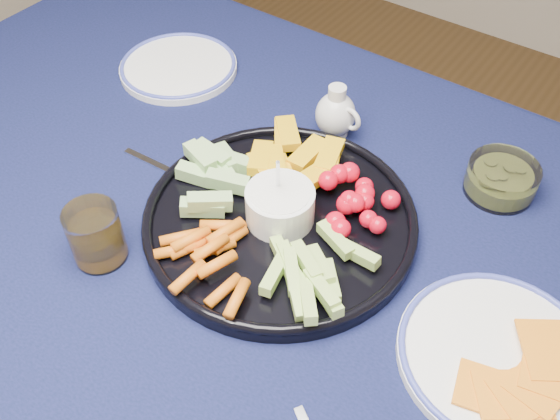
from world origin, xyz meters
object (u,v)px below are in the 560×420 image
Objects in this scene: dining_table at (272,298)px; cheese_plate at (499,354)px; crudite_platter at (278,215)px; side_plate_extra at (178,67)px; pickle_bowl at (501,180)px; juice_tumbler at (97,238)px; creamer_pitcher at (336,114)px.

dining_table is 6.86× the size of cheese_plate.
crudite_platter is 1.80× the size of side_plate_extra.
dining_table is 4.23× the size of crudite_platter.
juice_tumbler is at bearing -132.06° from pickle_bowl.
creamer_pitcher is at bearing 147.49° from cheese_plate.
juice_tumbler is at bearing -147.18° from dining_table.
creamer_pitcher is at bearing -173.85° from pickle_bowl.
juice_tumbler reaches higher than pickle_bowl.
cheese_plate is at bearing -32.51° from creamer_pitcher.
side_plate_extra is at bearing 151.25° from crudite_platter.
crudite_platter reaches higher than creamer_pitcher.
dining_table is at bearing -33.02° from side_plate_extra.
crudite_platter is 4.25× the size of creamer_pitcher.
dining_table is at bearing -74.92° from creamer_pitcher.
juice_tumbler is (-0.12, -0.41, -0.00)m from creamer_pitcher.
creamer_pitcher reaches higher than dining_table.
pickle_bowl is (0.20, 0.31, 0.11)m from dining_table.
creamer_pitcher is 1.07× the size of juice_tumbler.
creamer_pitcher is 0.87× the size of pickle_bowl.
side_plate_extra is (-0.34, -0.02, -0.03)m from creamer_pitcher.
dining_table is 0.33m from cheese_plate.
pickle_bowl is 0.61m from side_plate_extra.
juice_tumbler is 0.45m from side_plate_extra.
juice_tumbler reaches higher than side_plate_extra.
juice_tumbler is (-0.51, -0.17, 0.02)m from cheese_plate.
juice_tumbler is at bearing -106.56° from creamer_pitcher.
dining_table is 0.13m from crudite_platter.
creamer_pitcher is at bearing 2.77° from side_plate_extra.
cheese_plate is (0.39, -0.25, -0.03)m from creamer_pitcher.
juice_tumbler is at bearing -61.75° from side_plate_extra.
side_plate_extra is (-0.72, 0.23, -0.00)m from cheese_plate.
crudite_platter is at bearing -78.74° from creamer_pitcher.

